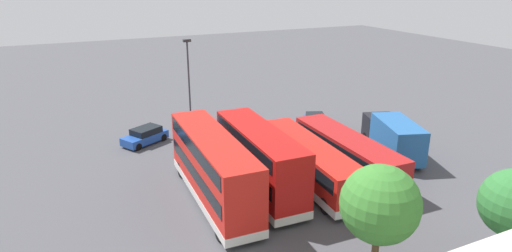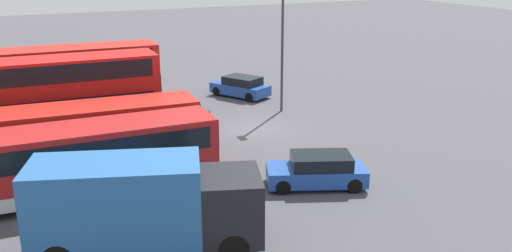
# 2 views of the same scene
# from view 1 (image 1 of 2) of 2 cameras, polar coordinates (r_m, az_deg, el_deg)

# --- Properties ---
(ground_plane) EXTENTS (140.00, 140.00, 0.00)m
(ground_plane) POSITION_cam_1_polar(r_m,az_deg,el_deg) (40.01, -3.44, -1.79)
(ground_plane) COLOR #47474C
(bus_single_deck_near_end) EXTENTS (2.87, 11.28, 2.95)m
(bus_single_deck_near_end) POSITION_cam_1_polar(r_m,az_deg,el_deg) (33.51, 11.69, -3.49)
(bus_single_deck_near_end) COLOR #A51919
(bus_single_deck_near_end) RESTS_ON ground
(bus_single_deck_second) EXTENTS (3.33, 12.01, 2.95)m
(bus_single_deck_second) POSITION_cam_1_polar(r_m,az_deg,el_deg) (31.78, 6.80, -4.49)
(bus_single_deck_second) COLOR red
(bus_single_deck_second) RESTS_ON ground
(bus_double_decker_third) EXTENTS (2.94, 10.37, 4.55)m
(bus_double_decker_third) POSITION_cam_1_polar(r_m,az_deg,el_deg) (29.75, 0.45, -4.33)
(bus_double_decker_third) COLOR #B71411
(bus_double_decker_third) RESTS_ON ground
(bus_double_decker_fourth) EXTENTS (3.05, 11.98, 4.55)m
(bus_double_decker_fourth) POSITION_cam_1_polar(r_m,az_deg,el_deg) (28.72, -5.61, -5.32)
(bus_double_decker_fourth) COLOR red
(bus_double_decker_fourth) RESTS_ON ground
(box_truck_blue) EXTENTS (4.78, 7.91, 3.20)m
(box_truck_blue) POSITION_cam_1_polar(r_m,az_deg,el_deg) (37.65, 17.35, -1.28)
(box_truck_blue) COLOR #235999
(box_truck_blue) RESTS_ON ground
(car_hatchback_silver) EXTENTS (4.43, 3.52, 1.43)m
(car_hatchback_silver) POSITION_cam_1_polar(r_m,az_deg,el_deg) (40.14, -14.20, -1.24)
(car_hatchback_silver) COLOR #1E479E
(car_hatchback_silver) RESTS_ON ground
(car_small_green) EXTENTS (3.26, 4.56, 1.43)m
(car_small_green) POSITION_cam_1_polar(r_m,az_deg,el_deg) (42.70, 7.82, 0.43)
(car_small_green) COLOR #1E479E
(car_small_green) RESTS_ON ground
(lamp_post_tall) EXTENTS (0.70, 0.30, 8.83)m
(lamp_post_tall) POSITION_cam_1_polar(r_m,az_deg,el_deg) (40.63, -8.71, 5.88)
(lamp_post_tall) COLOR #38383D
(lamp_post_tall) RESTS_ON ground
(waste_bin_yellow) EXTENTS (0.60, 0.60, 0.95)m
(waste_bin_yellow) POSITION_cam_1_polar(r_m,az_deg,el_deg) (37.34, -4.30, -2.61)
(waste_bin_yellow) COLOR #333338
(waste_bin_yellow) RESTS_ON ground
(tree_leftmost) EXTENTS (3.93, 3.93, 5.77)m
(tree_leftmost) POSITION_cam_1_polar(r_m,az_deg,el_deg) (22.32, 15.82, -9.79)
(tree_leftmost) COLOR #4C3823
(tree_leftmost) RESTS_ON ground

